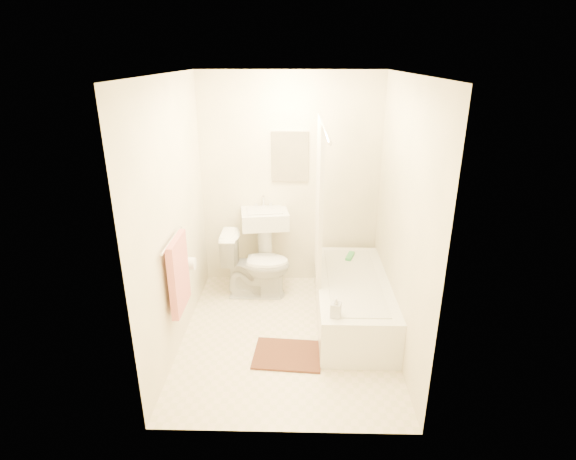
{
  "coord_description": "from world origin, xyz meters",
  "views": [
    {
      "loc": [
        0.1,
        -3.68,
        2.54
      ],
      "look_at": [
        0.0,
        0.25,
        1.0
      ],
      "focal_mm": 28.0,
      "sensor_mm": 36.0,
      "label": 1
    }
  ],
  "objects_px": {
    "toilet": "(256,265)",
    "bath_mat": "(288,355)",
    "sink": "(265,245)",
    "soap_bottle": "(336,307)",
    "bathtub": "(352,300)"
  },
  "relations": [
    {
      "from": "bath_mat",
      "to": "soap_bottle",
      "type": "distance_m",
      "value": 0.68
    },
    {
      "from": "sink",
      "to": "bathtub",
      "type": "relative_size",
      "value": 0.62
    },
    {
      "from": "toilet",
      "to": "bath_mat",
      "type": "bearing_deg",
      "value": -161.46
    },
    {
      "from": "bath_mat",
      "to": "soap_bottle",
      "type": "height_order",
      "value": "soap_bottle"
    },
    {
      "from": "sink",
      "to": "bath_mat",
      "type": "relative_size",
      "value": 1.65
    },
    {
      "from": "bathtub",
      "to": "bath_mat",
      "type": "distance_m",
      "value": 0.91
    },
    {
      "from": "sink",
      "to": "soap_bottle",
      "type": "xyz_separation_m",
      "value": [
        0.71,
        -1.42,
        0.04
      ]
    },
    {
      "from": "toilet",
      "to": "sink",
      "type": "distance_m",
      "value": 0.3
    },
    {
      "from": "sink",
      "to": "bath_mat",
      "type": "distance_m",
      "value": 1.48
    },
    {
      "from": "sink",
      "to": "soap_bottle",
      "type": "distance_m",
      "value": 1.59
    },
    {
      "from": "bath_mat",
      "to": "toilet",
      "type": "bearing_deg",
      "value": 108.73
    },
    {
      "from": "toilet",
      "to": "soap_bottle",
      "type": "height_order",
      "value": "toilet"
    },
    {
      "from": "sink",
      "to": "bath_mat",
      "type": "xyz_separation_m",
      "value": [
        0.29,
        -1.37,
        -0.49
      ]
    },
    {
      "from": "toilet",
      "to": "bath_mat",
      "type": "relative_size",
      "value": 1.24
    },
    {
      "from": "soap_bottle",
      "to": "bath_mat",
      "type": "bearing_deg",
      "value": 172.76
    }
  ]
}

